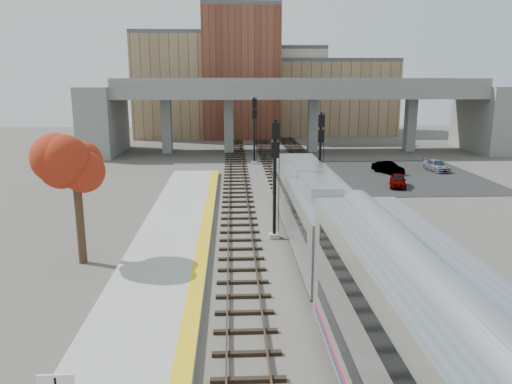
{
  "coord_description": "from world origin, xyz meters",
  "views": [
    {
      "loc": [
        -3.67,
        -20.14,
        9.72
      ],
      "look_at": [
        -2.13,
        10.88,
        2.5
      ],
      "focal_mm": 35.0,
      "sensor_mm": 36.0,
      "label": 1
    }
  ],
  "objects_px": {
    "tree": "(75,160)",
    "signal_mast_mid": "(320,160)",
    "locomotive": "(311,206)",
    "car_b": "(388,168)",
    "car_c": "(436,166)",
    "signal_mast_near": "(275,180)",
    "signal_mast_far": "(254,131)",
    "car_a": "(398,180)"
  },
  "relations": [
    {
      "from": "signal_mast_far",
      "to": "tree",
      "type": "xyz_separation_m",
      "value": [
        -10.56,
        -30.13,
        1.79
      ]
    },
    {
      "from": "locomotive",
      "to": "car_a",
      "type": "relative_size",
      "value": 5.53
    },
    {
      "from": "car_a",
      "to": "car_b",
      "type": "xyz_separation_m",
      "value": [
        1.1,
        6.37,
        0.0
      ]
    },
    {
      "from": "tree",
      "to": "car_c",
      "type": "xyz_separation_m",
      "value": [
        29.45,
        24.97,
        -4.98
      ]
    },
    {
      "from": "tree",
      "to": "locomotive",
      "type": "bearing_deg",
      "value": 11.97
    },
    {
      "from": "car_a",
      "to": "signal_mast_far",
      "type": "bearing_deg",
      "value": 150.66
    },
    {
      "from": "car_c",
      "to": "signal_mast_near",
      "type": "bearing_deg",
      "value": -136.89
    },
    {
      "from": "locomotive",
      "to": "signal_mast_mid",
      "type": "bearing_deg",
      "value": 77.0
    },
    {
      "from": "signal_mast_near",
      "to": "car_a",
      "type": "relative_size",
      "value": 2.11
    },
    {
      "from": "signal_mast_mid",
      "to": "tree",
      "type": "bearing_deg",
      "value": -142.26
    },
    {
      "from": "locomotive",
      "to": "car_b",
      "type": "height_order",
      "value": "locomotive"
    },
    {
      "from": "signal_mast_mid",
      "to": "car_b",
      "type": "relative_size",
      "value": 1.99
    },
    {
      "from": "locomotive",
      "to": "signal_mast_far",
      "type": "bearing_deg",
      "value": 94.37
    },
    {
      "from": "car_c",
      "to": "signal_mast_mid",
      "type": "bearing_deg",
      "value": -142.83
    },
    {
      "from": "car_a",
      "to": "car_c",
      "type": "bearing_deg",
      "value": 65.22
    },
    {
      "from": "tree",
      "to": "signal_mast_near",
      "type": "bearing_deg",
      "value": 18.57
    },
    {
      "from": "signal_mast_far",
      "to": "car_c",
      "type": "bearing_deg",
      "value": -15.29
    },
    {
      "from": "signal_mast_near",
      "to": "car_a",
      "type": "distance_m",
      "value": 18.82
    },
    {
      "from": "signal_mast_near",
      "to": "signal_mast_far",
      "type": "distance_m",
      "value": 26.59
    },
    {
      "from": "car_c",
      "to": "car_a",
      "type": "bearing_deg",
      "value": -136.79
    },
    {
      "from": "tree",
      "to": "signal_mast_mid",
      "type": "bearing_deg",
      "value": 37.74
    },
    {
      "from": "signal_mast_mid",
      "to": "signal_mast_far",
      "type": "relative_size",
      "value": 0.95
    },
    {
      "from": "signal_mast_far",
      "to": "car_a",
      "type": "bearing_deg",
      "value": -45.85
    },
    {
      "from": "signal_mast_near",
      "to": "tree",
      "type": "height_order",
      "value": "tree"
    },
    {
      "from": "locomotive",
      "to": "signal_mast_near",
      "type": "distance_m",
      "value": 2.65
    },
    {
      "from": "signal_mast_far",
      "to": "car_a",
      "type": "xyz_separation_m",
      "value": [
        12.3,
        -12.67,
        -3.16
      ]
    },
    {
      "from": "car_b",
      "to": "tree",
      "type": "bearing_deg",
      "value": -162.83
    },
    {
      "from": "tree",
      "to": "car_a",
      "type": "xyz_separation_m",
      "value": [
        22.85,
        17.47,
        -4.95
      ]
    },
    {
      "from": "signal_mast_mid",
      "to": "car_a",
      "type": "bearing_deg",
      "value": 36.76
    },
    {
      "from": "signal_mast_mid",
      "to": "car_b",
      "type": "distance_m",
      "value": 15.85
    },
    {
      "from": "car_a",
      "to": "car_c",
      "type": "height_order",
      "value": "car_a"
    },
    {
      "from": "signal_mast_mid",
      "to": "car_c",
      "type": "height_order",
      "value": "signal_mast_mid"
    },
    {
      "from": "locomotive",
      "to": "tree",
      "type": "relative_size",
      "value": 2.53
    },
    {
      "from": "signal_mast_near",
      "to": "car_b",
      "type": "xyz_separation_m",
      "value": [
        13.4,
        20.3,
        -3.02
      ]
    },
    {
      "from": "tree",
      "to": "car_a",
      "type": "height_order",
      "value": "tree"
    },
    {
      "from": "signal_mast_near",
      "to": "car_c",
      "type": "relative_size",
      "value": 1.89
    },
    {
      "from": "signal_mast_mid",
      "to": "car_a",
      "type": "xyz_separation_m",
      "value": [
        8.2,
        6.12,
        -2.92
      ]
    },
    {
      "from": "signal_mast_mid",
      "to": "car_b",
      "type": "height_order",
      "value": "signal_mast_mid"
    },
    {
      "from": "signal_mast_near",
      "to": "car_b",
      "type": "distance_m",
      "value": 24.5
    },
    {
      "from": "signal_mast_far",
      "to": "car_c",
      "type": "xyz_separation_m",
      "value": [
        18.89,
        -5.16,
        -3.19
      ]
    },
    {
      "from": "locomotive",
      "to": "car_b",
      "type": "bearing_deg",
      "value": 61.9
    },
    {
      "from": "signal_mast_near",
      "to": "signal_mast_mid",
      "type": "distance_m",
      "value": 8.81
    }
  ]
}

